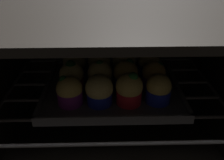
# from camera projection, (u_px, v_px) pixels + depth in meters

# --- Properties ---
(oven_cavity) EXTENTS (0.59, 0.47, 0.37)m
(oven_cavity) POSITION_uv_depth(u_px,v_px,m) (112.00, 72.00, 0.64)
(oven_cavity) COLOR black
(oven_cavity) RESTS_ON ground
(oven_rack) EXTENTS (0.55, 0.42, 0.01)m
(oven_rack) POSITION_uv_depth(u_px,v_px,m) (112.00, 91.00, 0.62)
(oven_rack) COLOR #4C494C
(oven_rack) RESTS_ON oven_cavity
(baking_tray) EXTENTS (0.34, 0.27, 0.02)m
(baking_tray) POSITION_uv_depth(u_px,v_px,m) (112.00, 88.00, 0.61)
(baking_tray) COLOR #4C4C51
(baking_tray) RESTS_ON oven_rack
(muffin_row0_col0) EXTENTS (0.06, 0.06, 0.07)m
(muffin_row0_col0) POSITION_uv_depth(u_px,v_px,m) (70.00, 92.00, 0.53)
(muffin_row0_col0) COLOR #7A238C
(muffin_row0_col0) RESTS_ON baking_tray
(muffin_row0_col1) EXTENTS (0.06, 0.06, 0.07)m
(muffin_row0_col1) POSITION_uv_depth(u_px,v_px,m) (99.00, 90.00, 0.53)
(muffin_row0_col1) COLOR #1928B7
(muffin_row0_col1) RESTS_ON baking_tray
(muffin_row0_col2) EXTENTS (0.06, 0.06, 0.08)m
(muffin_row0_col2) POSITION_uv_depth(u_px,v_px,m) (129.00, 89.00, 0.53)
(muffin_row0_col2) COLOR red
(muffin_row0_col2) RESTS_ON baking_tray
(muffin_row0_col3) EXTENTS (0.06, 0.06, 0.07)m
(muffin_row0_col3) POSITION_uv_depth(u_px,v_px,m) (158.00, 89.00, 0.53)
(muffin_row0_col3) COLOR #1928B7
(muffin_row0_col3) RESTS_ON baking_tray
(muffin_row1_col0) EXTENTS (0.06, 0.06, 0.08)m
(muffin_row1_col0) POSITION_uv_depth(u_px,v_px,m) (72.00, 76.00, 0.59)
(muffin_row1_col0) COLOR red
(muffin_row1_col0) RESTS_ON baking_tray
(muffin_row1_col1) EXTENTS (0.06, 0.06, 0.08)m
(muffin_row1_col1) POSITION_uv_depth(u_px,v_px,m) (100.00, 75.00, 0.58)
(muffin_row1_col1) COLOR silver
(muffin_row1_col1) RESTS_ON baking_tray
(muffin_row1_col2) EXTENTS (0.06, 0.06, 0.07)m
(muffin_row1_col2) POSITION_uv_depth(u_px,v_px,m) (126.00, 75.00, 0.59)
(muffin_row1_col2) COLOR #1928B7
(muffin_row1_col2) RESTS_ON baking_tray
(muffin_row1_col3) EXTENTS (0.06, 0.06, 0.07)m
(muffin_row1_col3) POSITION_uv_depth(u_px,v_px,m) (154.00, 75.00, 0.59)
(muffin_row1_col3) COLOR #7A238C
(muffin_row1_col3) RESTS_ON baking_tray
(muffin_row2_col0) EXTENTS (0.06, 0.06, 0.07)m
(muffin_row2_col0) POSITION_uv_depth(u_px,v_px,m) (75.00, 64.00, 0.65)
(muffin_row2_col0) COLOR #7A238C
(muffin_row2_col0) RESTS_ON baking_tray
(muffin_row2_col1) EXTENTS (0.06, 0.06, 0.07)m
(muffin_row2_col1) POSITION_uv_depth(u_px,v_px,m) (99.00, 64.00, 0.64)
(muffin_row2_col1) COLOR #7A238C
(muffin_row2_col1) RESTS_ON baking_tray
(muffin_row2_col2) EXTENTS (0.06, 0.06, 0.08)m
(muffin_row2_col2) POSITION_uv_depth(u_px,v_px,m) (124.00, 63.00, 0.64)
(muffin_row2_col2) COLOR silver
(muffin_row2_col2) RESTS_ON baking_tray
(muffin_row2_col3) EXTENTS (0.06, 0.06, 0.07)m
(muffin_row2_col3) POSITION_uv_depth(u_px,v_px,m) (149.00, 63.00, 0.65)
(muffin_row2_col3) COLOR #1928B7
(muffin_row2_col3) RESTS_ON baking_tray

